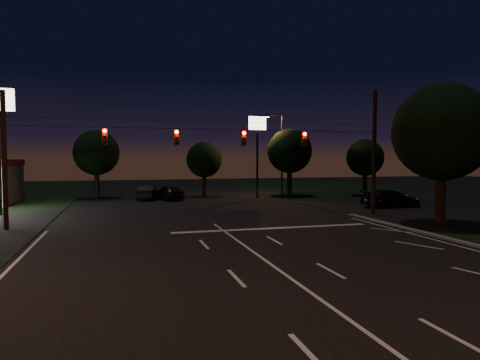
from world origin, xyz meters
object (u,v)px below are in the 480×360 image
object	(u,v)px
utility_pole_right	(373,215)
car_cross	(391,199)
tree_right_near	(440,133)
car_oncoming_a	(169,192)
car_oncoming_b	(148,192)

from	to	relation	value
utility_pole_right	car_cross	xyz separation A→B (m)	(4.13, 3.79, 0.75)
tree_right_near	utility_pole_right	bearing A→B (deg)	107.53
car_oncoming_a	car_oncoming_b	bearing A→B (deg)	-46.65
tree_right_near	car_oncoming_a	size ratio (longest dim) A/B	2.03
utility_pole_right	tree_right_near	distance (m)	7.61
utility_pole_right	car_oncoming_b	bearing A→B (deg)	132.69
utility_pole_right	car_oncoming_b	distance (m)	22.18
utility_pole_right	car_oncoming_a	world-z (taller)	utility_pole_right
tree_right_near	car_oncoming_b	xyz separation A→B (m)	(-16.56, 21.13, -4.93)
car_oncoming_b	utility_pole_right	bearing A→B (deg)	146.06
car_oncoming_b	tree_right_near	bearing A→B (deg)	141.46
tree_right_near	car_oncoming_a	distance (m)	25.34
utility_pole_right	tree_right_near	size ratio (longest dim) A/B	1.03
utility_pole_right	car_cross	bearing A→B (deg)	42.50
car_cross	tree_right_near	bearing A→B (deg)	161.65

